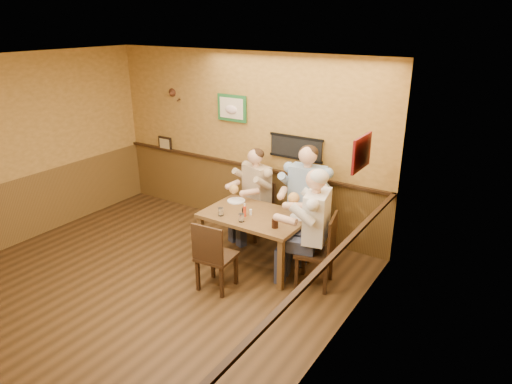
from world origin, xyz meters
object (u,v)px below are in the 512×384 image
at_px(chair_back_left, 257,210).
at_px(chair_back_right, 306,219).
at_px(chair_right_end, 315,250).
at_px(pepper_shaker, 243,211).
at_px(diner_tan_shirt, 257,198).
at_px(cola_tumbler, 275,224).
at_px(water_glass_left, 221,212).
at_px(chair_near_side, 217,255).
at_px(dining_table, 255,220).
at_px(diner_white_elder, 316,235).
at_px(salt_shaker, 251,212).
at_px(water_glass_mid, 241,218).
at_px(diner_blue_polo, 307,206).
at_px(hot_sauce_bottle, 245,211).

bearing_deg(chair_back_left, chair_back_right, 16.70).
relative_size(chair_right_end, pepper_shaker, 9.73).
xyz_separation_m(diner_tan_shirt, cola_tumbler, (0.87, -0.93, 0.16)).
xyz_separation_m(chair_back_left, diner_tan_shirt, (0.00, 0.00, 0.19)).
height_order(chair_back_left, water_glass_left, chair_back_left).
height_order(chair_near_side, diner_tan_shirt, diner_tan_shirt).
xyz_separation_m(dining_table, diner_white_elder, (0.94, -0.05, 0.05)).
distance_m(diner_white_elder, salt_shaker, 0.98).
relative_size(chair_back_right, water_glass_mid, 9.09).
bearing_deg(cola_tumbler, dining_table, 153.96).
distance_m(chair_right_end, water_glass_left, 1.36).
height_order(chair_back_right, diner_blue_polo, diner_blue_polo).
distance_m(dining_table, water_glass_left, 0.49).
bearing_deg(chair_back_right, salt_shaker, -126.91).
relative_size(chair_back_right, chair_right_end, 1.03).
relative_size(chair_back_left, diner_white_elder, 0.64).
xyz_separation_m(water_glass_left, hot_sauce_bottle, (0.28, 0.16, 0.03)).
bearing_deg(chair_back_right, hot_sauce_bottle, -126.70).
height_order(chair_back_right, diner_tan_shirt, diner_tan_shirt).
height_order(diner_white_elder, salt_shaker, diner_white_elder).
relative_size(dining_table, chair_back_right, 1.37).
bearing_deg(diner_white_elder, dining_table, -106.16).
xyz_separation_m(diner_white_elder, hot_sauce_bottle, (-1.02, -0.09, 0.13)).
bearing_deg(salt_shaker, diner_tan_shirt, 117.29).
bearing_deg(chair_right_end, salt_shaker, -102.80).
height_order(diner_blue_polo, cola_tumbler, diner_blue_polo).
relative_size(chair_back_right, chair_near_side, 1.08).
xyz_separation_m(chair_near_side, diner_tan_shirt, (-0.36, 1.50, 0.18)).
xyz_separation_m(dining_table, hot_sauce_bottle, (-0.08, -0.14, 0.18)).
bearing_deg(diner_tan_shirt, chair_back_right, 16.70).
height_order(dining_table, chair_back_right, chair_back_right).
bearing_deg(hot_sauce_bottle, chair_right_end, 4.80).
bearing_deg(chair_right_end, water_glass_left, -92.59).
xyz_separation_m(chair_near_side, hot_sauce_bottle, (-0.01, 0.65, 0.36)).
bearing_deg(salt_shaker, water_glass_left, -144.25).
bearing_deg(pepper_shaker, chair_back_right, 55.48).
bearing_deg(salt_shaker, dining_table, 60.78).
bearing_deg(diner_blue_polo, water_glass_left, -133.97).
height_order(chair_near_side, diner_white_elder, diner_white_elder).
distance_m(chair_back_left, pepper_shaker, 0.94).
bearing_deg(chair_back_right, chair_near_side, -113.85).
bearing_deg(diner_tan_shirt, chair_back_left, 0.00).
height_order(chair_near_side, diner_blue_polo, diner_blue_polo).
xyz_separation_m(water_glass_mid, pepper_shaker, (-0.10, 0.20, -0.01)).
height_order(dining_table, diner_tan_shirt, diner_tan_shirt).
bearing_deg(cola_tumbler, pepper_shaker, 168.62).
relative_size(cola_tumbler, hot_sauce_bottle, 0.66).
distance_m(diner_tan_shirt, cola_tumbler, 1.29).
height_order(chair_back_left, hot_sauce_bottle, hot_sauce_bottle).
bearing_deg(dining_table, salt_shaker, -119.22).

